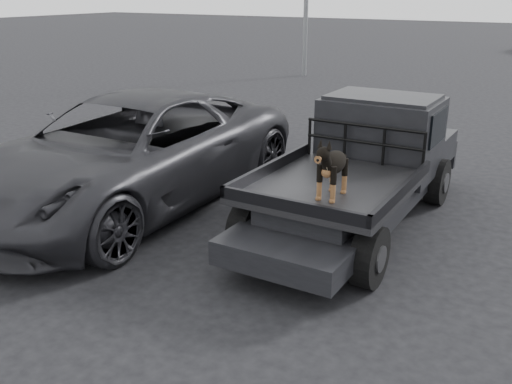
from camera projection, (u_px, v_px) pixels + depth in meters
The scene contains 6 objects.
ground at pixel (285, 292), 6.68m from camera, with size 120.00×120.00×0.00m, color black.
flatbed_ute at pixel (356, 195), 8.44m from camera, with size 2.00×5.40×0.92m, color black, non-canonical shape.
ute_cab at pixel (382, 123), 8.91m from camera, with size 1.72×1.30×0.88m, color black, non-canonical shape.
headache_rack at pixel (364, 144), 8.36m from camera, with size 1.80×0.08×0.55m, color black, non-canonical shape.
dog at pixel (333, 168), 6.93m from camera, with size 0.32×0.60×0.74m, color black, non-canonical shape.
parked_suv at pixel (129, 152), 9.10m from camera, with size 2.92×6.32×1.76m, color #28282D.
Camera 1 is at (2.69, -5.25, 3.36)m, focal length 40.00 mm.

